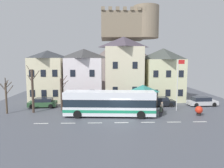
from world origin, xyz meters
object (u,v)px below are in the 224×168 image
(parked_car_01, at_px, (78,103))
(pedestrian_02, at_px, (161,110))
(transit_bus, at_px, (110,104))
(pedestrian_00, at_px, (139,105))
(parked_car_03, at_px, (202,101))
(bare_tree_00, at_px, (62,94))
(parked_car_02, at_px, (160,102))
(hilltop_castle, at_px, (123,59))
(bare_tree_02, at_px, (33,90))
(flagpole, at_px, (178,81))
(townhouse_02, at_px, (123,69))
(parked_car_00, at_px, (43,103))
(public_bench, at_px, (143,102))
(bus_shelter, at_px, (143,89))
(townhouse_01, at_px, (84,75))
(townhouse_03, at_px, (163,74))
(pedestrian_01, at_px, (162,107))
(harbour_buoy, at_px, (199,110))
(bare_tree_01, at_px, (6,96))
(townhouse_00, at_px, (48,76))

(parked_car_01, height_order, pedestrian_02, pedestrian_02)
(transit_bus, height_order, pedestrian_00, transit_bus)
(parked_car_03, xyz_separation_m, bare_tree_00, (-21.05, -2.16, 1.70))
(parked_car_02, bearing_deg, parked_car_03, -2.84)
(hilltop_castle, relative_size, bare_tree_02, 5.19)
(flagpole, bearing_deg, townhouse_02, 130.37)
(parked_car_00, distance_m, public_bench, 15.18)
(townhouse_02, distance_m, parked_car_01, 10.11)
(bus_shelter, bearing_deg, parked_car_02, 24.64)
(bare_tree_00, bearing_deg, parked_car_00, 147.49)
(hilltop_castle, height_order, transit_bus, hilltop_castle)
(parked_car_01, relative_size, pedestrian_02, 2.84)
(transit_bus, relative_size, parked_car_01, 2.73)
(pedestrian_02, bearing_deg, townhouse_01, 134.26)
(bus_shelter, bearing_deg, public_bench, 79.68)
(townhouse_02, height_order, parked_car_02, townhouse_02)
(townhouse_02, xyz_separation_m, townhouse_03, (7.04, 0.22, -0.98))
(parked_car_00, xyz_separation_m, flagpole, (19.37, -2.86, 3.46))
(parked_car_02, bearing_deg, public_bench, 166.91)
(transit_bus, bearing_deg, hilltop_castle, 85.78)
(pedestrian_01, height_order, public_bench, pedestrian_01)
(parked_car_00, bearing_deg, pedestrian_00, 163.32)
(parked_car_02, relative_size, bare_tree_02, 0.67)
(transit_bus, xyz_separation_m, parked_car_01, (-4.63, 5.60, -0.98))
(harbour_buoy, distance_m, bare_tree_01, 25.02)
(hilltop_castle, relative_size, bare_tree_00, 6.82)
(townhouse_00, bearing_deg, bare_tree_00, -62.37)
(parked_car_01, relative_size, pedestrian_00, 2.48)
(harbour_buoy, relative_size, bare_tree_00, 0.25)
(townhouse_03, bearing_deg, parked_car_00, -164.55)
(parked_car_01, height_order, pedestrian_01, pedestrian_01)
(bus_shelter, relative_size, parked_car_03, 0.80)
(parked_car_00, distance_m, parked_car_02, 17.80)
(hilltop_castle, distance_m, public_bench, 24.67)
(public_bench, height_order, bare_tree_00, bare_tree_00)
(pedestrian_02, distance_m, bare_tree_02, 16.94)
(transit_bus, bearing_deg, townhouse_01, 115.86)
(bare_tree_02, bearing_deg, public_bench, 14.01)
(townhouse_00, distance_m, bare_tree_01, 9.39)
(transit_bus, height_order, bare_tree_01, bare_tree_01)
(parked_car_03, height_order, harbour_buoy, parked_car_03)
(pedestrian_00, xyz_separation_m, public_bench, (1.28, 4.06, -0.46))
(parked_car_01, relative_size, public_bench, 2.43)
(parked_car_01, distance_m, parked_car_03, 19.07)
(townhouse_03, height_order, bare_tree_00, townhouse_03)
(bus_shelter, bearing_deg, hilltop_castle, 91.51)
(townhouse_03, relative_size, parked_car_00, 2.18)
(pedestrian_01, xyz_separation_m, bare_tree_02, (-17.22, 0.88, 2.25))
(parked_car_01, distance_m, public_bench, 9.95)
(bus_shelter, relative_size, bare_tree_02, 0.57)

